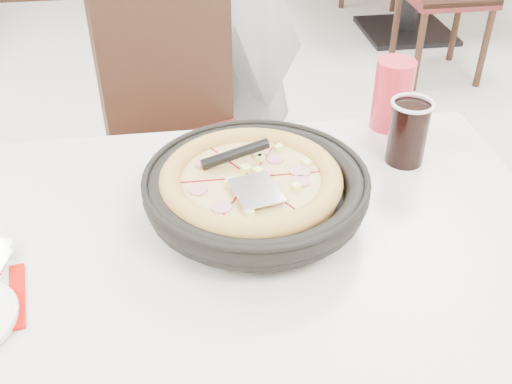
{
  "coord_description": "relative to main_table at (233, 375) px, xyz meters",
  "views": [
    {
      "loc": [
        0.28,
        -1.13,
        1.43
      ],
      "look_at": [
        0.4,
        -0.26,
        0.8
      ],
      "focal_mm": 42.0,
      "sensor_mm": 36.0,
      "label": 1
    }
  ],
  "objects": [
    {
      "name": "trivet",
      "position": [
        0.07,
        0.06,
        0.39
      ],
      "size": [
        0.11,
        0.11,
        0.04
      ],
      "primitive_type": "cylinder",
      "rotation": [
        0.0,
        0.0,
        0.04
      ],
      "color": "black",
      "rests_on": "main_table"
    },
    {
      "name": "cola_glass",
      "position": [
        0.39,
        0.21,
        0.44
      ],
      "size": [
        0.08,
        0.08,
        0.13
      ],
      "primitive_type": "cylinder",
      "rotation": [
        0.0,
        0.0,
        0.04
      ],
      "color": "black",
      "rests_on": "main_table"
    },
    {
      "name": "floor",
      "position": [
        -0.34,
        0.32,
        -0.38
      ],
      "size": [
        7.0,
        7.0,
        0.0
      ],
      "primitive_type": "plane",
      "color": "#A9A9A4",
      "rests_on": "ground"
    },
    {
      "name": "chair_far",
      "position": [
        -0.02,
        0.71,
        0.1
      ],
      "size": [
        0.55,
        0.55,
        0.95
      ],
      "primitive_type": null,
      "rotation": [
        0.0,
        0.0,
        3.53
      ],
      "color": "black",
      "rests_on": "floor"
    },
    {
      "name": "pizza",
      "position": [
        0.05,
        0.07,
        0.44
      ],
      "size": [
        0.33,
        0.33,
        0.02
      ],
      "primitive_type": "cylinder",
      "rotation": [
        0.0,
        0.0,
        0.04
      ],
      "color": "gold",
      "rests_on": "pizza_pan"
    },
    {
      "name": "pizza_server",
      "position": [
        0.05,
        0.02,
        0.47
      ],
      "size": [
        0.09,
        0.11,
        0.0
      ],
      "primitive_type": "cube",
      "rotation": [
        0.0,
        0.0,
        0.22
      ],
      "color": "silver",
      "rests_on": "pizza"
    },
    {
      "name": "red_cup",
      "position": [
        0.41,
        0.36,
        0.45
      ],
      "size": [
        0.09,
        0.09,
        0.16
      ],
      "primitive_type": "cylinder",
      "rotation": [
        0.0,
        0.0,
        0.04
      ],
      "color": "red",
      "rests_on": "main_table"
    },
    {
      "name": "main_table",
      "position": [
        0.0,
        0.0,
        0.0
      ],
      "size": [
        1.23,
        0.85,
        0.75
      ],
      "primitive_type": null,
      "rotation": [
        0.0,
        0.0,
        0.04
      ],
      "color": "beige",
      "rests_on": "floor"
    },
    {
      "name": "pizza_pan",
      "position": [
        0.06,
        0.07,
        0.42
      ],
      "size": [
        0.41,
        0.41,
        0.01
      ],
      "primitive_type": "cylinder",
      "rotation": [
        0.0,
        0.0,
        0.04
      ],
      "color": "black",
      "rests_on": "trivet"
    }
  ]
}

